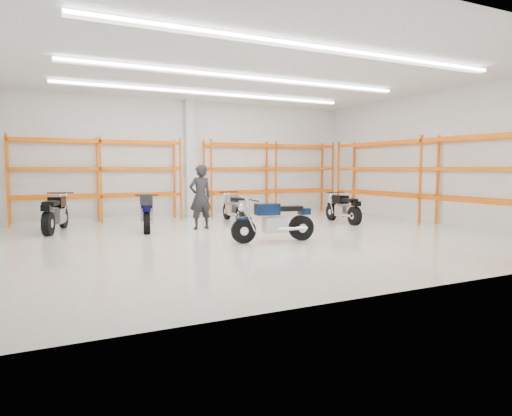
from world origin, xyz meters
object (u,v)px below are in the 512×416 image
motorcycle_back_b (147,213)px  motorcycle_back_c (234,208)px  structural_column (190,159)px  motorcycle_main (277,222)px  motorcycle_back_d (344,209)px  motorcycle_back_a (55,214)px  standing_man (200,197)px

motorcycle_back_b → motorcycle_back_c: 3.47m
motorcycle_back_c → structural_column: 3.02m
motorcycle_main → motorcycle_back_d: size_ratio=1.05×
motorcycle_main → structural_column: (-0.12, 6.75, 1.73)m
motorcycle_main → motorcycle_back_d: 4.70m
motorcycle_back_c → structural_column: (-0.87, 2.30, 1.76)m
motorcycle_back_a → motorcycle_back_c: (5.81, 0.02, -0.05)m
motorcycle_main → motorcycle_back_a: size_ratio=0.98×
motorcycle_back_c → motorcycle_back_d: (3.26, -2.00, 0.00)m
motorcycle_back_d → motorcycle_back_a: bearing=167.7°
motorcycle_back_d → motorcycle_main: bearing=-148.6°
standing_man → structural_column: structural_column is taller
motorcycle_back_c → motorcycle_back_d: 3.82m
motorcycle_back_b → motorcycle_back_d: (6.58, -0.99, -0.06)m
motorcycle_back_b → motorcycle_back_d: 6.65m
motorcycle_main → standing_man: bearing=106.6°
motorcycle_back_c → motorcycle_back_d: bearing=-31.6°
structural_column → motorcycle_main: bearing=-89.0°
motorcycle_back_c → standing_man: standing_man is taller
motorcycle_back_a → motorcycle_back_b: bearing=-21.7°
motorcycle_back_a → standing_man: (4.11, -1.24, 0.46)m
motorcycle_back_c → structural_column: bearing=110.8°
motorcycle_main → standing_man: size_ratio=1.12×
motorcycle_back_b → standing_man: (1.62, -0.24, 0.45)m
standing_man → motorcycle_back_a: bearing=-20.6°
motorcycle_back_b → standing_man: bearing=-8.6°
motorcycle_back_d → motorcycle_back_b: bearing=171.5°
motorcycle_back_b → motorcycle_back_d: size_ratio=1.05×
motorcycle_main → motorcycle_back_a: motorcycle_back_a is taller
motorcycle_back_b → motorcycle_back_d: motorcycle_back_b is taller
motorcycle_main → motorcycle_back_d: motorcycle_main is taller
structural_column → motorcycle_back_c: bearing=-69.2°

